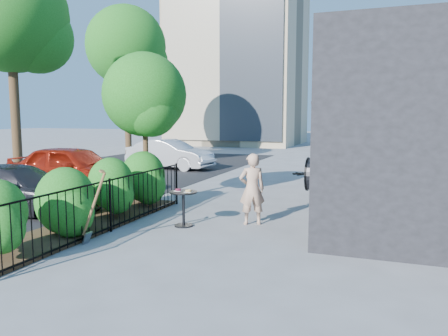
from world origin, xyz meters
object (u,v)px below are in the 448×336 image
at_px(car_silver, 170,154).
at_px(shovel, 93,211).
at_px(car_red, 73,169).
at_px(car_darkgrey, 18,189).
at_px(cafe_table, 183,202).
at_px(woman, 252,189).
at_px(street_tree_near, 11,22).
at_px(street_tree_far, 127,51).
at_px(patio_tree, 146,100).

bearing_deg(car_silver, shovel, -153.45).
relative_size(car_red, car_darkgrey, 1.06).
xyz_separation_m(car_red, car_darkgrey, (0.71, -2.88, -0.15)).
relative_size(shovel, car_darkgrey, 0.36).
bearing_deg(car_red, cafe_table, -116.62).
bearing_deg(car_silver, woman, -136.80).
xyz_separation_m(street_tree_near, woman, (10.95, -4.37, -5.14)).
relative_size(woman, car_silver, 0.39).
height_order(street_tree_near, street_tree_far, same).
height_order(patio_tree, car_red, patio_tree).
distance_m(shovel, car_red, 6.03).
relative_size(patio_tree, car_silver, 0.99).
xyz_separation_m(street_tree_near, car_silver, (4.66, 3.97, -5.26)).
distance_m(woman, car_silver, 10.45).
xyz_separation_m(car_silver, car_darkgrey, (0.67, -9.25, -0.07)).
bearing_deg(cafe_table, car_darkgrey, -176.83).
height_order(street_tree_near, cafe_table, street_tree_near).
height_order(street_tree_near, woman, street_tree_near).
bearing_deg(street_tree_near, woman, -21.76).
relative_size(street_tree_far, car_darkgrey, 2.06).
bearing_deg(patio_tree, street_tree_far, 124.51).
distance_m(car_red, car_darkgrey, 2.97).
bearing_deg(cafe_table, shovel, -117.75).
bearing_deg(car_darkgrey, woman, -90.63).
height_order(cafe_table, car_red, car_red).
xyz_separation_m(street_tree_near, shovel, (8.68, -6.85, -5.29)).
bearing_deg(shovel, car_darkgrey, 154.85).
relative_size(street_tree_near, street_tree_far, 1.00).
distance_m(street_tree_far, shovel, 18.00).
distance_m(patio_tree, shovel, 4.34).
bearing_deg(street_tree_near, cafe_table, -27.61).
height_order(cafe_table, woman, woman).
height_order(patio_tree, cafe_table, patio_tree).
bearing_deg(street_tree_far, woman, -48.48).
height_order(street_tree_near, car_silver, street_tree_near).
bearing_deg(street_tree_far, cafe_table, -53.54).
distance_m(street_tree_near, car_silver, 8.07).
height_order(cafe_table, car_darkgrey, car_darkgrey).
height_order(patio_tree, shovel, patio_tree).
xyz_separation_m(street_tree_near, street_tree_far, (0.00, 8.00, 0.00)).
distance_m(patio_tree, street_tree_far, 13.95).
distance_m(street_tree_far, car_red, 12.50).
height_order(patio_tree, street_tree_far, street_tree_far).
bearing_deg(patio_tree, shovel, -74.98).
relative_size(street_tree_near, shovel, 5.80).
relative_size(patio_tree, car_darkgrey, 0.98).
xyz_separation_m(patio_tree, woman, (3.25, -1.17, -1.99)).
bearing_deg(street_tree_far, car_red, -66.04).
height_order(patio_tree, woman, patio_tree).
distance_m(woman, shovel, 3.37).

